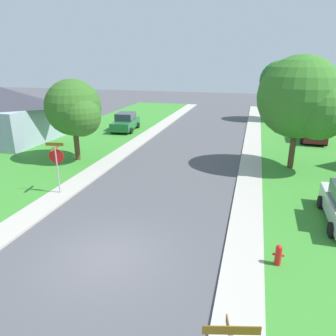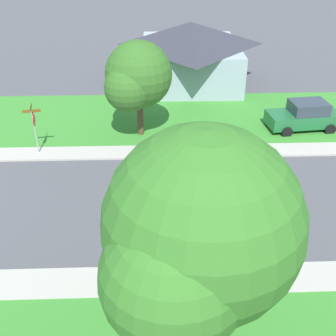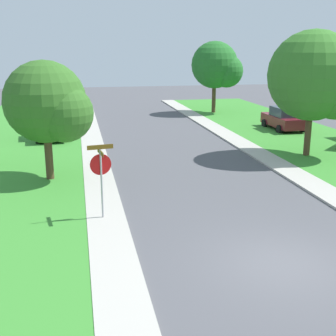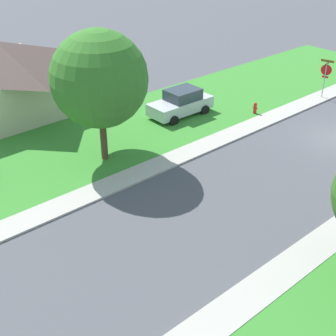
{
  "view_description": "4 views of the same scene",
  "coord_description": "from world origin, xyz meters",
  "px_view_note": "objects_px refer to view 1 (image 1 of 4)",
  "views": [
    {
      "loc": [
        4.65,
        -8.88,
        6.7
      ],
      "look_at": [
        0.6,
        6.07,
        1.4
      ],
      "focal_mm": 34.16,
      "sensor_mm": 36.0,
      "label": 1
    },
    {
      "loc": [
        14.87,
        10.81,
        10.73
      ],
      "look_at": [
        -0.71,
        11.36,
        1.4
      ],
      "focal_mm": 43.63,
      "sensor_mm": 36.0,
      "label": 2
    },
    {
      "loc": [
        -5.5,
        -10.77,
        6.05
      ],
      "look_at": [
        -2.11,
        5.95,
        1.4
      ],
      "focal_mm": 47.7,
      "sensor_mm": 36.0,
      "label": 3
    },
    {
      "loc": [
        -11.96,
        24.14,
        12.18
      ],
      "look_at": [
        2.34,
        11.61,
        1.4
      ],
      "focal_mm": 50.4,
      "sensor_mm": 36.0,
      "label": 4
    }
  ],
  "objects_px": {
    "tree_sidewalk_near": "(304,101)",
    "tree_across_right": "(282,82)",
    "house_left_setback": "(0,113)",
    "tree_sidewalk_mid": "(75,110)",
    "car_maroon_driveway_right": "(312,132)",
    "fire_hydrant": "(278,255)",
    "car_green_across_road": "(125,122)",
    "stop_sign_far_corner": "(57,159)"
  },
  "relations": [
    {
      "from": "tree_sidewalk_near",
      "to": "tree_across_right",
      "type": "bearing_deg",
      "value": 90.56
    },
    {
      "from": "tree_across_right",
      "to": "house_left_setback",
      "type": "distance_m",
      "value": 28.28
    },
    {
      "from": "tree_across_right",
      "to": "house_left_setback",
      "type": "bearing_deg",
      "value": -146.12
    },
    {
      "from": "tree_sidewalk_mid",
      "to": "tree_sidewalk_near",
      "type": "bearing_deg",
      "value": 7.65
    },
    {
      "from": "tree_sidewalk_near",
      "to": "car_maroon_driveway_right",
      "type": "bearing_deg",
      "value": 75.67
    },
    {
      "from": "car_maroon_driveway_right",
      "to": "fire_hydrant",
      "type": "distance_m",
      "value": 19.23
    },
    {
      "from": "house_left_setback",
      "to": "tree_across_right",
      "type": "bearing_deg",
      "value": 33.88
    },
    {
      "from": "fire_hydrant",
      "to": "car_green_across_road",
      "type": "bearing_deg",
      "value": 125.12
    },
    {
      "from": "car_maroon_driveway_right",
      "to": "house_left_setback",
      "type": "xyz_separation_m",
      "value": [
        -25.67,
        -6.3,
        1.5
      ]
    },
    {
      "from": "tree_across_right",
      "to": "car_maroon_driveway_right",
      "type": "bearing_deg",
      "value": -76.59
    },
    {
      "from": "tree_sidewalk_near",
      "to": "tree_sidewalk_mid",
      "type": "distance_m",
      "value": 14.3
    },
    {
      "from": "car_green_across_road",
      "to": "tree_sidewalk_near",
      "type": "height_order",
      "value": "tree_sidewalk_near"
    },
    {
      "from": "car_maroon_driveway_right",
      "to": "tree_sidewalk_mid",
      "type": "relative_size",
      "value": 0.78
    },
    {
      "from": "fire_hydrant",
      "to": "tree_sidewalk_mid",
      "type": "bearing_deg",
      "value": 144.84
    },
    {
      "from": "tree_across_right",
      "to": "tree_sidewalk_near",
      "type": "bearing_deg",
      "value": -89.44
    },
    {
      "from": "tree_sidewalk_near",
      "to": "house_left_setback",
      "type": "distance_m",
      "value": 23.75
    },
    {
      "from": "car_green_across_road",
      "to": "tree_sidewalk_near",
      "type": "xyz_separation_m",
      "value": [
        14.82,
        -8.06,
        3.49
      ]
    },
    {
      "from": "car_green_across_road",
      "to": "car_maroon_driveway_right",
      "type": "height_order",
      "value": "same"
    },
    {
      "from": "car_maroon_driveway_right",
      "to": "fire_hydrant",
      "type": "xyz_separation_m",
      "value": [
        -3.68,
        -18.87,
        -0.44
      ]
    },
    {
      "from": "car_green_across_road",
      "to": "fire_hydrant",
      "type": "height_order",
      "value": "car_green_across_road"
    },
    {
      "from": "tree_sidewalk_mid",
      "to": "fire_hydrant",
      "type": "bearing_deg",
      "value": -35.16
    },
    {
      "from": "tree_sidewalk_near",
      "to": "tree_sidewalk_mid",
      "type": "relative_size",
      "value": 1.27
    },
    {
      "from": "stop_sign_far_corner",
      "to": "tree_across_right",
      "type": "relative_size",
      "value": 0.42
    },
    {
      "from": "stop_sign_far_corner",
      "to": "house_left_setback",
      "type": "xyz_separation_m",
      "value": [
        -11.35,
        9.05,
        0.49
      ]
    },
    {
      "from": "tree_sidewalk_near",
      "to": "tree_across_right",
      "type": "height_order",
      "value": "tree_sidewalk_near"
    },
    {
      "from": "tree_sidewalk_near",
      "to": "tree_across_right",
      "type": "relative_size",
      "value": 1.06
    },
    {
      "from": "tree_across_right",
      "to": "house_left_setback",
      "type": "relative_size",
      "value": 0.72
    },
    {
      "from": "stop_sign_far_corner",
      "to": "fire_hydrant",
      "type": "bearing_deg",
      "value": -18.3
    },
    {
      "from": "stop_sign_far_corner",
      "to": "house_left_setback",
      "type": "distance_m",
      "value": 14.52
    },
    {
      "from": "stop_sign_far_corner",
      "to": "tree_across_right",
      "type": "distance_m",
      "value": 27.67
    },
    {
      "from": "car_maroon_driveway_right",
      "to": "stop_sign_far_corner",
      "type": "bearing_deg",
      "value": -133.02
    },
    {
      "from": "stop_sign_far_corner",
      "to": "tree_sidewalk_mid",
      "type": "distance_m",
      "value": 5.88
    },
    {
      "from": "car_maroon_driveway_right",
      "to": "tree_sidewalk_mid",
      "type": "height_order",
      "value": "tree_sidewalk_mid"
    },
    {
      "from": "car_green_across_road",
      "to": "tree_across_right",
      "type": "distance_m",
      "value": 17.79
    },
    {
      "from": "tree_sidewalk_mid",
      "to": "house_left_setback",
      "type": "bearing_deg",
      "value": 158.43
    },
    {
      "from": "tree_across_right",
      "to": "tree_sidewalk_mid",
      "type": "relative_size",
      "value": 1.19
    },
    {
      "from": "stop_sign_far_corner",
      "to": "car_maroon_driveway_right",
      "type": "distance_m",
      "value": 21.01
    },
    {
      "from": "car_maroon_driveway_right",
      "to": "tree_sidewalk_mid",
      "type": "distance_m",
      "value": 19.26
    },
    {
      "from": "stop_sign_far_corner",
      "to": "tree_across_right",
      "type": "height_order",
      "value": "tree_across_right"
    },
    {
      "from": "car_green_across_road",
      "to": "tree_across_right",
      "type": "xyz_separation_m",
      "value": [
        14.65,
        9.5,
        3.42
      ]
    },
    {
      "from": "tree_across_right",
      "to": "fire_hydrant",
      "type": "distance_m",
      "value": 28.6
    },
    {
      "from": "tree_across_right",
      "to": "fire_hydrant",
      "type": "relative_size",
      "value": 7.93
    }
  ]
}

